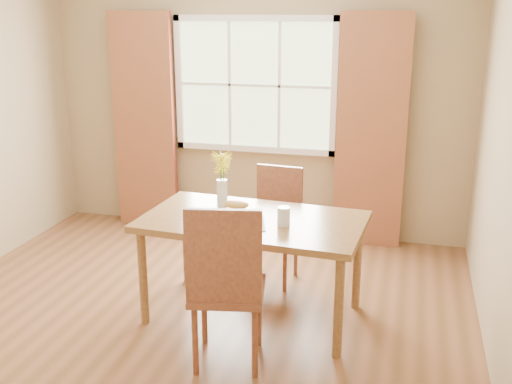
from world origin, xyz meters
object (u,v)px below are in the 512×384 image
object	(u,v)px
dining_table	(253,229)
water_glass	(284,217)
chair_near	(226,281)
flower_vase	(222,172)
chair_far	(275,219)
croissant_sandwich	(236,210)

from	to	relation	value
dining_table	water_glass	xyz separation A→B (m)	(0.24, -0.09, 0.14)
chair_near	flower_vase	world-z (taller)	flower_vase
water_glass	flower_vase	xyz separation A→B (m)	(-0.55, 0.32, 0.20)
chair_near	flower_vase	xyz separation A→B (m)	(-0.32, 0.94, 0.43)
flower_vase	chair_far	bearing A→B (deg)	56.68
dining_table	flower_vase	distance (m)	0.51
chair_near	flower_vase	distance (m)	1.09
chair_far	croissant_sandwich	world-z (taller)	chair_far
chair_far	croissant_sandwich	bearing A→B (deg)	-92.82
croissant_sandwich	flower_vase	size ratio (longest dim) A/B	0.47
flower_vase	water_glass	bearing A→B (deg)	-30.14
dining_table	chair_far	bearing A→B (deg)	93.30
dining_table	water_glass	bearing A→B (deg)	-15.72
dining_table	chair_near	distance (m)	0.72
dining_table	croissant_sandwich	size ratio (longest dim) A/B	8.39
chair_near	water_glass	size ratio (longest dim) A/B	8.25
chair_far	water_glass	distance (m)	0.88
dining_table	flower_vase	bearing A→B (deg)	146.59
dining_table	chair_near	size ratio (longest dim) A/B	1.48
croissant_sandwich	dining_table	bearing A→B (deg)	43.18
croissant_sandwich	water_glass	size ratio (longest dim) A/B	1.45
chair_far	chair_near	bearing A→B (deg)	-84.70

